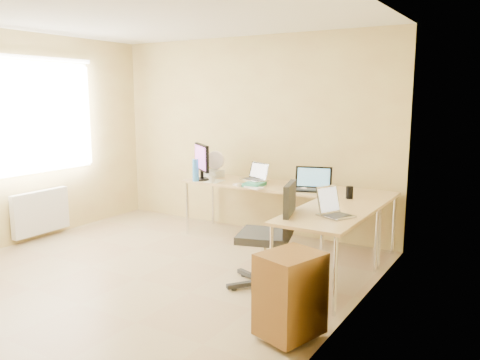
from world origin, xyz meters
The scene contains 25 objects.
floor centered at (0.00, 0.00, 0.00)m, with size 4.50×4.50×0.00m, color tan.
ceiling centered at (0.00, 0.00, 2.60)m, with size 4.50×4.50×0.00m, color white.
wall_back centered at (0.00, 2.25, 1.30)m, with size 4.50×4.50×0.00m, color #D7C87D.
wall_left centered at (-2.10, 0.00, 1.30)m, with size 4.50×4.50×0.00m, color #D7C87D.
wall_right centered at (2.10, 0.00, 1.30)m, with size 4.50×4.50×0.00m, color #D7C87D.
desk_main centered at (0.72, 1.85, 0.36)m, with size 2.65×0.70×0.73m, color tan.
desk_return centered at (1.70, 0.85, 0.36)m, with size 0.70×1.30×0.73m, color tan.
monitor centered at (-0.40, 1.69, 0.97)m, with size 0.56×0.18×0.48m, color black.
book_stack centered at (0.42, 1.65, 0.75)m, with size 0.21×0.29×0.05m, color #2D8468.
laptop_center centered at (0.34, 1.77, 0.88)m, with size 0.33×0.25×0.21m, color silver.
laptop_black centered at (1.14, 1.76, 0.87)m, with size 0.43×0.32×0.27m, color black.
keyboard centered at (0.39, 1.55, 0.74)m, with size 0.44×0.12×0.02m, color white.
mouse centered at (1.04, 1.75, 0.75)m, with size 0.09×0.06×0.03m, color silver.
mug centered at (-0.15, 1.57, 0.78)m, with size 0.11×0.11×0.10m, color beige.
cd_stack centered at (0.30, 1.55, 0.74)m, with size 0.11×0.11×0.03m, color silver.
water_bottle centered at (-0.40, 1.55, 0.87)m, with size 0.08×0.08×0.29m, color #337ECD.
papers centered at (-0.19, 1.67, 0.73)m, with size 0.18×0.26×0.01m, color white.
white_box centered at (-0.40, 1.96, 0.78)m, with size 0.25×0.18×0.09m, color beige.
desk_fan centered at (-0.40, 2.05, 0.89)m, with size 0.25×0.25×0.32m, color white.
black_cup centered at (1.66, 1.55, 0.80)m, with size 0.08×0.08×0.13m, color black.
laptop_return centered at (1.81, 0.73, 0.84)m, with size 0.26×0.32×0.22m, color #A3A3B0.
office_chair centered at (1.18, 0.52, 0.50)m, with size 0.62×0.62×1.04m, color #2A2A2A.
cabinet centered at (1.85, -0.30, 0.36)m, with size 0.37×0.46×0.63m, color brown.
radiator centered at (-2.03, 0.40, 0.35)m, with size 0.09×0.80×0.55m, color white.
window centered at (-2.05, 0.40, 1.55)m, with size 0.10×1.80×1.40m, color white.
Camera 1 is at (3.32, -3.42, 1.83)m, focal length 36.23 mm.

